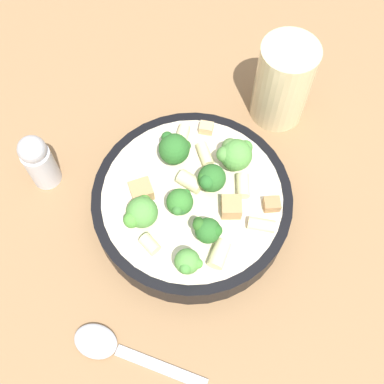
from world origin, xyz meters
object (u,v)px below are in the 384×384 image
(broccoli_floret_5, at_px, (141,212))
(rigatoni_5, at_px, (192,181))
(pasta_bowl, at_px, (192,202))
(broccoli_floret_4, at_px, (235,154))
(broccoli_floret_3, at_px, (188,262))
(chicken_chunk_3, at_px, (206,128))
(rigatoni_6, at_px, (243,186))
(chicken_chunk_2, at_px, (272,204))
(drinking_glass, at_px, (282,86))
(spoon, at_px, (113,348))
(broccoli_floret_0, at_px, (211,179))
(chicken_chunk_0, at_px, (141,191))
(rigatoni_3, at_px, (261,225))
(broccoli_floret_6, at_px, (208,230))
(rigatoni_2, at_px, (186,135))
(pepper_shaker, at_px, (38,161))
(rigatoni_4, at_px, (219,254))
(broccoli_floret_1, at_px, (180,203))
(rigatoni_0, at_px, (150,244))
(rigatoni_1, at_px, (205,154))
(broccoli_floret_2, at_px, (174,149))
(chicken_chunk_1, at_px, (231,207))

(broccoli_floret_5, relative_size, rigatoni_5, 1.40)
(pasta_bowl, distance_m, broccoli_floret_4, 0.08)
(broccoli_floret_3, relative_size, chicken_chunk_3, 2.26)
(rigatoni_6, height_order, chicken_chunk_2, rigatoni_6)
(drinking_glass, distance_m, spoon, 0.37)
(broccoli_floret_0, distance_m, chicken_chunk_0, 0.08)
(broccoli_floret_4, bearing_deg, drinking_glass, 49.75)
(pasta_bowl, distance_m, rigatoni_3, 0.09)
(chicken_chunk_2, distance_m, drinking_glass, 0.16)
(chicken_chunk_0, bearing_deg, rigatoni_5, 3.06)
(pasta_bowl, distance_m, rigatoni_6, 0.06)
(broccoli_floret_4, relative_size, broccoli_floret_6, 1.18)
(spoon, bearing_deg, chicken_chunk_3, 59.02)
(broccoli_floret_0, height_order, rigatoni_2, broccoli_floret_0)
(rigatoni_6, relative_size, pepper_shaker, 0.32)
(rigatoni_4, bearing_deg, pasta_bowl, 102.71)
(broccoli_floret_1, xyz_separation_m, rigatoni_6, (0.08, 0.02, -0.02))
(broccoli_floret_0, xyz_separation_m, rigatoni_4, (-0.00, -0.08, -0.02))
(chicken_chunk_0, xyz_separation_m, drinking_glass, (0.19, 0.12, 0.00))
(rigatoni_0, height_order, chicken_chunk_0, chicken_chunk_0)
(broccoli_floret_6, relative_size, rigatoni_0, 1.74)
(pasta_bowl, relative_size, rigatoni_4, 7.89)
(chicken_chunk_3, bearing_deg, rigatoni_1, -102.32)
(chicken_chunk_2, height_order, spoon, chicken_chunk_2)
(rigatoni_3, xyz_separation_m, chicken_chunk_0, (-0.13, 0.06, 0.00))
(broccoli_floret_2, distance_m, rigatoni_4, 0.13)
(broccoli_floret_0, height_order, pepper_shaker, pepper_shaker)
(rigatoni_2, xyz_separation_m, chicken_chunk_2, (0.08, -0.11, -0.00))
(pasta_bowl, distance_m, broccoli_floret_3, 0.10)
(pasta_bowl, height_order, chicken_chunk_1, chicken_chunk_1)
(broccoli_floret_1, xyz_separation_m, broccoli_floret_6, (0.02, -0.04, 0.00))
(rigatoni_4, bearing_deg, rigatoni_1, 87.47)
(broccoli_floret_1, distance_m, broccoli_floret_5, 0.04)
(broccoli_floret_0, bearing_deg, chicken_chunk_2, -27.09)
(rigatoni_5, bearing_deg, pasta_bowl, -98.03)
(rigatoni_4, bearing_deg, broccoli_floret_1, 119.08)
(broccoli_floret_0, distance_m, broccoli_floret_5, 0.09)
(rigatoni_4, bearing_deg, broccoli_floret_2, 103.09)
(broccoli_floret_0, distance_m, rigatoni_5, 0.03)
(rigatoni_3, xyz_separation_m, chicken_chunk_3, (-0.04, 0.14, -0.00))
(rigatoni_6, bearing_deg, rigatoni_1, 126.87)
(rigatoni_3, bearing_deg, drinking_glass, 69.83)
(broccoli_floret_5, height_order, chicken_chunk_0, broccoli_floret_5)
(rigatoni_6, bearing_deg, spoon, -138.58)
(broccoli_floret_3, height_order, spoon, broccoli_floret_3)
(broccoli_floret_6, height_order, rigatoni_6, broccoli_floret_6)
(broccoli_floret_3, height_order, pepper_shaker, pepper_shaker)
(broccoli_floret_0, height_order, rigatoni_6, broccoli_floret_0)
(broccoli_floret_2, height_order, broccoli_floret_3, broccoli_floret_2)
(rigatoni_1, xyz_separation_m, rigatoni_5, (-0.02, -0.03, 0.00))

